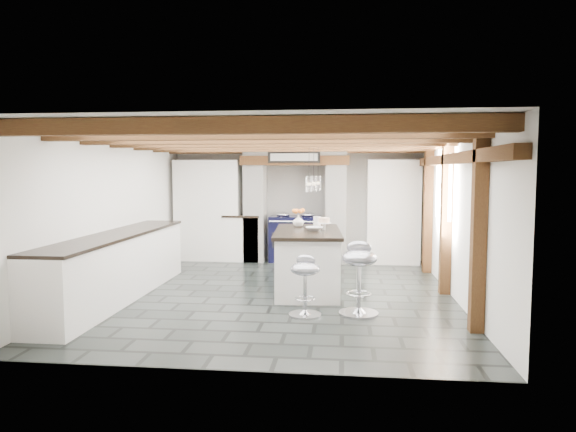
# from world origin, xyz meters

# --- Properties ---
(ground) EXTENTS (6.00, 6.00, 0.00)m
(ground) POSITION_xyz_m (0.00, 0.00, 0.00)
(ground) COLOR black
(ground) RESTS_ON ground
(room_shell) EXTENTS (6.00, 6.03, 6.00)m
(room_shell) POSITION_xyz_m (-0.61, 1.42, 1.07)
(room_shell) COLOR white
(room_shell) RESTS_ON ground
(range_cooker) EXTENTS (1.00, 0.63, 0.99)m
(range_cooker) POSITION_xyz_m (0.00, 2.68, 0.47)
(range_cooker) COLOR black
(range_cooker) RESTS_ON ground
(kitchen_island) EXTENTS (1.08, 1.90, 1.21)m
(kitchen_island) POSITION_xyz_m (0.42, 0.20, 0.47)
(kitchen_island) COLOR white
(kitchen_island) RESTS_ON ground
(bar_stool_near) EXTENTS (0.49, 0.49, 0.91)m
(bar_stool_near) POSITION_xyz_m (1.14, -1.05, 0.57)
(bar_stool_near) COLOR silver
(bar_stool_near) RESTS_ON ground
(bar_stool_far) EXTENTS (0.46, 0.46, 0.75)m
(bar_stool_far) POSITION_xyz_m (0.48, -1.17, 0.47)
(bar_stool_far) COLOR silver
(bar_stool_far) RESTS_ON ground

